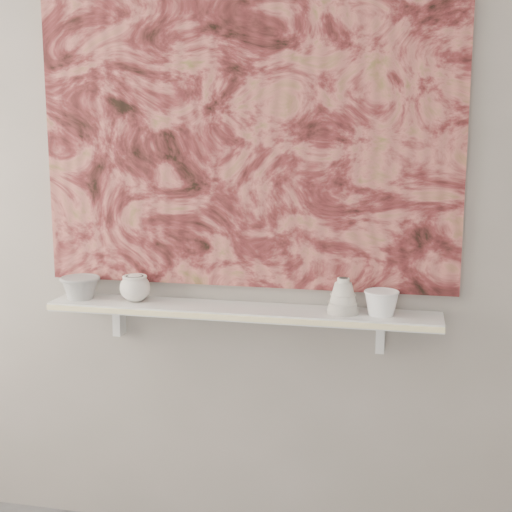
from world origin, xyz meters
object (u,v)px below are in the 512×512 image
(shelf, at_px, (240,311))
(bowl_white, at_px, (381,303))
(bowl_grey, at_px, (80,287))
(painting, at_px, (245,132))
(cup_cream, at_px, (135,288))
(bell_vessel, at_px, (343,295))

(shelf, xyz_separation_m, bowl_white, (0.49, 0.00, 0.06))
(shelf, height_order, bowl_grey, bowl_grey)
(painting, bearing_deg, shelf, -90.00)
(shelf, bearing_deg, painting, 90.00)
(bowl_white, bearing_deg, cup_cream, 180.00)
(painting, relative_size, bowl_grey, 10.13)
(bowl_grey, distance_m, cup_cream, 0.22)
(cup_cream, height_order, bell_vessel, bell_vessel)
(bowl_grey, height_order, bowl_white, same)
(cup_cream, bearing_deg, bowl_grey, 180.00)
(bowl_white, bearing_deg, painting, 170.71)
(bowl_grey, bearing_deg, bowl_white, 0.00)
(painting, height_order, bowl_white, painting)
(painting, relative_size, bell_vessel, 12.19)
(shelf, distance_m, bowl_grey, 0.61)
(shelf, bearing_deg, bell_vessel, 0.00)
(shelf, relative_size, painting, 0.93)
(shelf, height_order, bell_vessel, bell_vessel)
(painting, distance_m, bowl_grey, 0.84)
(shelf, height_order, cup_cream, cup_cream)
(shelf, height_order, painting, painting)
(bell_vessel, bearing_deg, painting, 167.45)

